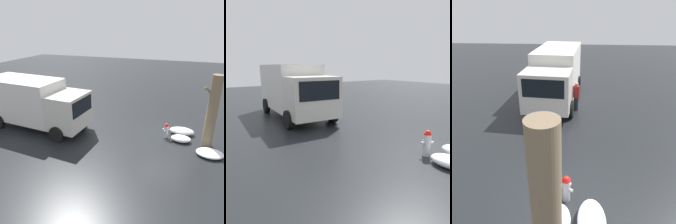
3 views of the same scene
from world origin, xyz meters
The scene contains 7 objects.
ground_plane centered at (0.00, 0.00, 0.00)m, with size 60.00×60.00×0.00m, color black.
fire_hydrant centered at (0.00, 0.00, 0.46)m, with size 0.36×0.43×0.90m.
tree_trunk centered at (-2.19, 0.21, 1.96)m, with size 0.81×0.53×3.89m.
delivery_truck centered at (8.07, 1.11, 1.65)m, with size 6.86×3.07×3.03m.
pedestrian centered at (6.38, -0.15, 0.89)m, with size 0.36×0.36×1.64m.
snow_pile_by_hydrant centered at (-0.86, 0.19, 0.17)m, with size 1.08×0.72×0.34m.
snow_pile_by_tree centered at (-0.86, -0.72, 0.21)m, with size 1.41×0.76×0.41m.
Camera 3 is at (-4.79, -0.28, 5.28)m, focal length 35.00 mm.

